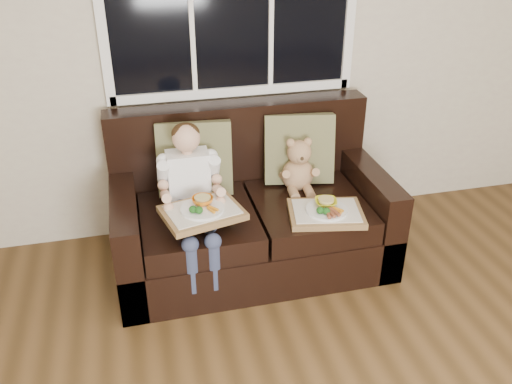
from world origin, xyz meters
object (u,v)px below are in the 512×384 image
object	(u,v)px
teddy_bear	(298,168)
tray_right	(326,212)
child	(191,186)
tray_left	(202,211)
loveseat	(250,215)

from	to	relation	value
teddy_bear	tray_right	distance (m)	0.39
teddy_bear	tray_right	size ratio (longest dim) A/B	0.75
child	tray_right	size ratio (longest dim) A/B	1.67
tray_left	tray_right	world-z (taller)	tray_left
loveseat	child	bearing A→B (deg)	-162.82
loveseat	teddy_bear	bearing A→B (deg)	5.15
child	tray_left	size ratio (longest dim) A/B	1.65
loveseat	teddy_bear	size ratio (longest dim) A/B	4.64
loveseat	tray_left	bearing A→B (deg)	-137.44
loveseat	teddy_bear	world-z (taller)	loveseat
teddy_bear	child	bearing A→B (deg)	-163.36
child	teddy_bear	bearing A→B (deg)	11.71
loveseat	tray_right	xyz separation A→B (m)	(0.39, -0.34, 0.17)
child	tray_right	world-z (taller)	child
loveseat	tray_left	xyz separation A→B (m)	(-0.35, -0.32, 0.27)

